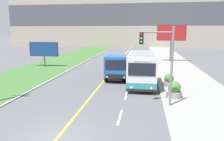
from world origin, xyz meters
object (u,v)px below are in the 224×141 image
at_px(planter_round_second, 169,81).
at_px(car_distant, 144,57).
at_px(traffic_light_mast, 162,56).
at_px(billboard_small, 44,50).
at_px(planter_round_near, 174,90).
at_px(dump_truck, 118,67).
at_px(city_bus, 142,70).
at_px(billboard_large, 171,34).

bearing_deg(planter_round_second, car_distant, 97.90).
height_order(car_distant, traffic_light_mast, traffic_light_mast).
distance_m(billboard_small, planter_round_near, 20.96).
bearing_deg(billboard_small, planter_round_second, -28.60).
xyz_separation_m(traffic_light_mast, planter_round_second, (1.17, 5.55, -2.94)).
distance_m(car_distant, traffic_light_mast, 23.31).
relative_size(car_distant, traffic_light_mast, 0.78).
distance_m(car_distant, billboard_small, 16.63).
bearing_deg(billboard_small, dump_truck, -30.73).
relative_size(city_bus, billboard_large, 0.92).
height_order(city_bus, billboard_large, billboard_large).
distance_m(car_distant, billboard_large, 5.93).
bearing_deg(city_bus, traffic_light_mast, -75.56).
bearing_deg(planter_round_second, dump_truck, 156.66).
xyz_separation_m(city_bus, car_distant, (0.07, 17.91, -0.92)).
bearing_deg(city_bus, dump_truck, 134.98).
height_order(dump_truck, billboard_large, billboard_large).
xyz_separation_m(dump_truck, billboard_small, (-11.58, 6.88, 1.12)).
bearing_deg(city_bus, car_distant, 89.76).
distance_m(billboard_large, planter_round_near, 20.74).
distance_m(car_distant, planter_round_second, 17.73).
bearing_deg(planter_round_near, dump_truck, 131.46).
relative_size(traffic_light_mast, billboard_large, 0.90).
relative_size(traffic_light_mast, planter_round_near, 4.33).
bearing_deg(billboard_small, car_distant, 30.93).
height_order(planter_round_near, planter_round_second, planter_round_near).
relative_size(city_bus, planter_round_second, 4.92).
xyz_separation_m(city_bus, dump_truck, (-2.53, 2.53, -0.28)).
bearing_deg(car_distant, billboard_small, -149.07).
relative_size(dump_truck, traffic_light_mast, 1.17).
bearing_deg(planter_round_near, traffic_light_mast, -121.05).
height_order(billboard_large, billboard_small, billboard_large).
relative_size(city_bus, billboard_small, 1.31).
xyz_separation_m(billboard_large, planter_round_near, (-1.93, -20.26, -3.95)).
relative_size(billboard_small, planter_round_second, 3.76).
distance_m(planter_round_near, planter_round_second, 3.56).
relative_size(city_bus, traffic_light_mast, 1.02).
distance_m(city_bus, car_distant, 17.94).
xyz_separation_m(billboard_small, planter_round_near, (16.64, -12.62, -1.82)).
bearing_deg(planter_round_second, billboard_small, 151.40).
relative_size(dump_truck, car_distant, 1.49).
bearing_deg(billboard_large, planter_round_second, -96.68).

